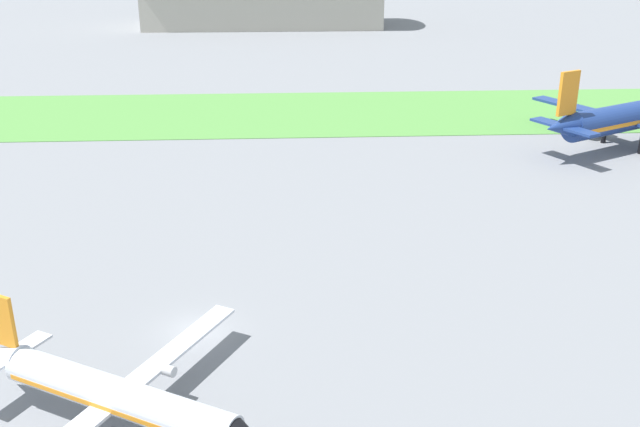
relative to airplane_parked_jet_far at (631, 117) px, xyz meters
The scene contains 4 objects.
ground_plane 67.70m from the airplane_parked_jet_far, 140.02° to the right, with size 600.00×600.00×0.00m, color gray.
grass_taxiway_strip 55.83m from the airplane_parked_jet_far, 158.44° to the left, with size 360.00×28.00×0.08m, color #549342.
airplane_parked_jet_far is the anchor object (origin of this frame).
airplane_foreground_turboprop 77.54m from the airplane_parked_jet_far, 135.30° to the right, with size 18.55×21.29×7.05m.
Camera 1 is at (6.57, -46.08, 27.53)m, focal length 40.78 mm.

